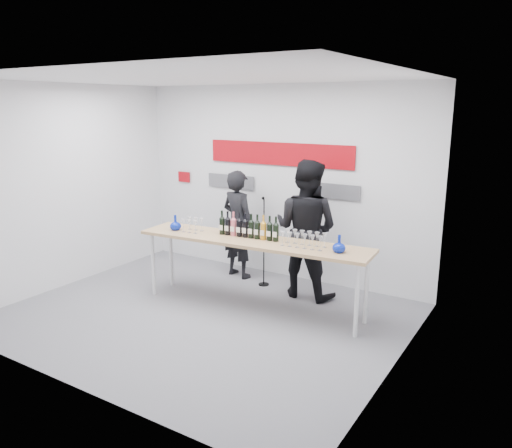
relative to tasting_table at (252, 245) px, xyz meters
The scene contains 12 objects.
ground 1.13m from the tasting_table, 124.71° to the right, with size 5.00×5.00×0.00m, color slate.
back_wall 1.60m from the tasting_table, 105.61° to the left, with size 5.00×0.04×3.00m, color silver.
signage 1.73m from the tasting_table, 108.02° to the left, with size 3.38×0.02×0.79m.
tasting_table is the anchor object (origin of this frame).
wine_bottles 0.26m from the tasting_table, 150.47° to the left, with size 0.89×0.14×0.33m.
decanter_left 1.22m from the tasting_table, behind, with size 0.16×0.16×0.21m, color #081F9D, non-canonical shape.
decanter_right 1.22m from the tasting_table, ahead, with size 0.16×0.16×0.21m, color #081F9D, non-canonical shape.
glasses_left 0.95m from the tasting_table, behind, with size 0.28×0.24×0.18m.
glasses_right 0.74m from the tasting_table, ahead, with size 0.58×0.26×0.18m.
presenter_left 1.32m from the tasting_table, 131.72° to the left, with size 0.62×0.41×1.71m, color black.
presenter_right 0.90m from the tasting_table, 64.40° to the left, with size 0.95×0.74×1.96m, color black.
mic_stand 1.01m from the tasting_table, 110.91° to the left, with size 0.16×0.16×1.38m.
Camera 1 is at (3.78, -4.78, 2.69)m, focal length 35.00 mm.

